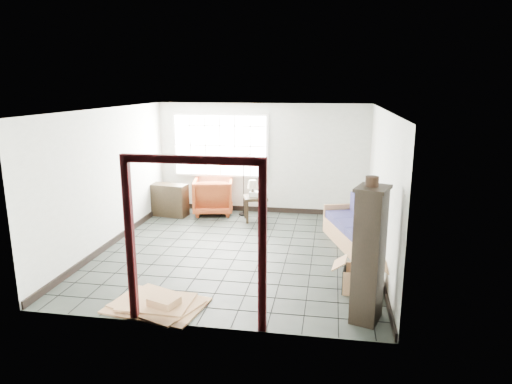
% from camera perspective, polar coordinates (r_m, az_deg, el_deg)
% --- Properties ---
extents(ground, '(5.50, 5.50, 0.00)m').
position_cam_1_polar(ground, '(8.56, -2.11, -7.37)').
color(ground, black).
rests_on(ground, ground).
extents(room_shell, '(5.02, 5.52, 2.61)m').
position_cam_1_polar(room_shell, '(8.15, -2.17, 3.83)').
color(room_shell, '#B8BEB7').
rests_on(room_shell, ground).
extents(window_panel, '(2.32, 0.08, 1.52)m').
position_cam_1_polar(window_panel, '(10.96, -4.48, 5.82)').
color(window_panel, silver).
rests_on(window_panel, ground).
extents(doorway_trim, '(1.80, 0.08, 2.20)m').
position_cam_1_polar(doorway_trim, '(5.64, -7.77, -3.72)').
color(doorway_trim, '#3B0D10').
rests_on(doorway_trim, ground).
extents(futon_sofa, '(1.29, 2.05, 0.85)m').
position_cam_1_polar(futon_sofa, '(8.96, 12.79, -4.65)').
color(futon_sofa, '#A5794A').
rests_on(futon_sofa, ground).
extents(armchair, '(1.05, 1.01, 0.93)m').
position_cam_1_polar(armchair, '(10.91, -5.36, -0.30)').
color(armchair, maroon).
rests_on(armchair, ground).
extents(side_table, '(0.64, 0.64, 0.56)m').
position_cam_1_polar(side_table, '(10.28, -0.10, -1.10)').
color(side_table, black).
rests_on(side_table, ground).
extents(table_lamp, '(0.31, 0.31, 0.37)m').
position_cam_1_polar(table_lamp, '(10.24, -0.43, 0.88)').
color(table_lamp, black).
rests_on(table_lamp, side_table).
extents(projector, '(0.30, 0.23, 0.10)m').
position_cam_1_polar(projector, '(10.27, -0.00, -0.25)').
color(projector, silver).
rests_on(projector, side_table).
extents(floor_lamp, '(0.40, 0.37, 1.49)m').
position_cam_1_polar(floor_lamp, '(10.59, -1.19, 1.17)').
color(floor_lamp, black).
rests_on(floor_lamp, ground).
extents(console_shelf, '(1.01, 0.51, 0.75)m').
position_cam_1_polar(console_shelf, '(10.91, -11.06, -0.96)').
color(console_shelf, black).
rests_on(console_shelf, ground).
extents(tall_shelf, '(0.51, 0.58, 1.79)m').
position_cam_1_polar(tall_shelf, '(6.03, 13.95, -7.56)').
color(tall_shelf, black).
rests_on(tall_shelf, ground).
extents(pot, '(0.21, 0.21, 0.12)m').
position_cam_1_polar(pot, '(5.79, 14.30, 1.30)').
color(pot, black).
rests_on(pot, tall_shelf).
extents(open_box, '(0.92, 0.52, 0.50)m').
position_cam_1_polar(open_box, '(7.09, 13.13, -10.67)').
color(open_box, '#9D734B').
rests_on(open_box, ground).
extents(cardboard_pile, '(1.43, 1.18, 0.19)m').
position_cam_1_polar(cardboard_pile, '(6.66, -12.17, -13.48)').
color(cardboard_pile, '#9D734B').
rests_on(cardboard_pile, ground).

